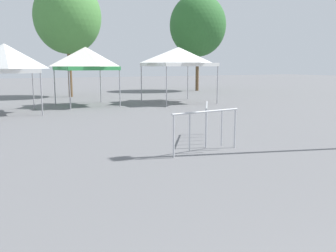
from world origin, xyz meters
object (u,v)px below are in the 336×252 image
(canopy_tent_behind_center, at_px, (5,58))
(canopy_tent_far_left, at_px, (86,59))
(crowd_barrier_by_lift, at_px, (206,115))
(tree_behind_tents_center, at_px, (68,17))
(canopy_tent_behind_right, at_px, (178,57))
(crowd_barrier_near_person, at_px, (206,123))
(tree_behind_tents_right, at_px, (198,25))

(canopy_tent_behind_center, relative_size, canopy_tent_far_left, 1.00)
(canopy_tent_behind_center, relative_size, crowd_barrier_by_lift, 1.79)
(tree_behind_tents_center, bearing_deg, crowd_barrier_by_lift, -90.59)
(canopy_tent_behind_right, bearing_deg, canopy_tent_far_left, 171.55)
(crowd_barrier_near_person, bearing_deg, canopy_tent_behind_center, 109.29)
(canopy_tent_far_left, xyz_separation_m, crowd_barrier_near_person, (-0.42, -12.37, -1.81))
(canopy_tent_far_left, xyz_separation_m, crowd_barrier_by_lift, (0.45, -11.07, -1.81))
(canopy_tent_far_left, xyz_separation_m, canopy_tent_behind_right, (5.32, -0.79, 0.14))
(canopy_tent_behind_right, xyz_separation_m, crowd_barrier_near_person, (-5.74, -11.58, -1.95))
(canopy_tent_behind_center, height_order, crowd_barrier_near_person, canopy_tent_behind_center)
(crowd_barrier_by_lift, relative_size, crowd_barrier_near_person, 0.84)
(canopy_tent_behind_center, distance_m, canopy_tent_far_left, 4.49)
(canopy_tent_behind_right, bearing_deg, crowd_barrier_by_lift, -115.33)
(crowd_barrier_by_lift, bearing_deg, canopy_tent_behind_right, 64.67)
(canopy_tent_far_left, relative_size, canopy_tent_behind_right, 0.91)
(canopy_tent_behind_center, bearing_deg, crowd_barrier_near_person, -70.71)
(tree_behind_tents_center, bearing_deg, canopy_tent_far_left, -95.63)
(tree_behind_tents_center, xyz_separation_m, crowd_barrier_near_person, (-1.05, -18.79, -4.74))
(canopy_tent_far_left, bearing_deg, crowd_barrier_by_lift, -87.66)
(canopy_tent_behind_center, bearing_deg, crowd_barrier_by_lift, -63.85)
(canopy_tent_far_left, xyz_separation_m, tree_behind_tents_right, (12.03, 7.69, 3.04))
(tree_behind_tents_center, bearing_deg, canopy_tent_behind_right, -56.99)
(tree_behind_tents_right, bearing_deg, canopy_tent_far_left, -147.39)
(canopy_tent_behind_center, distance_m, crowd_barrier_near_person, 11.45)
(tree_behind_tents_center, height_order, crowd_barrier_by_lift, tree_behind_tents_center)
(canopy_tent_far_left, distance_m, crowd_barrier_near_person, 12.51)
(canopy_tent_behind_center, distance_m, tree_behind_tents_center, 9.88)
(canopy_tent_behind_center, bearing_deg, canopy_tent_far_left, 22.08)
(canopy_tent_behind_center, relative_size, canopy_tent_behind_right, 0.91)
(canopy_tent_far_left, bearing_deg, canopy_tent_behind_center, -157.92)
(canopy_tent_behind_right, xyz_separation_m, tree_behind_tents_right, (6.71, 8.48, 2.90))
(canopy_tent_behind_right, bearing_deg, canopy_tent_behind_center, -174.60)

